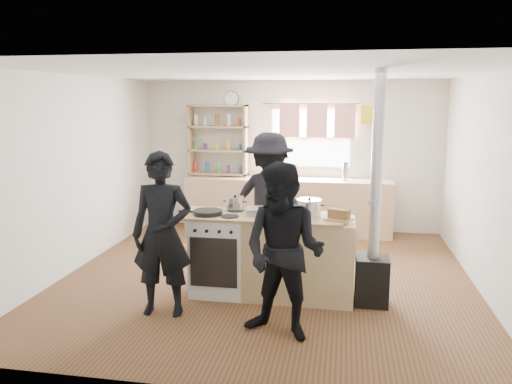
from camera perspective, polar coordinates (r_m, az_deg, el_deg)
ground at (r=6.33m, az=1.21°, el=-9.76°), size 5.00×5.00×0.01m
back_counter at (r=8.32m, az=3.59°, el=-1.54°), size 3.40×0.55×0.90m
shelving_unit at (r=8.50m, az=-4.34°, el=5.96°), size 1.00×0.28×1.20m
thermos at (r=8.16m, az=10.15°, el=2.30°), size 0.10×0.10×0.28m
cooking_island at (r=5.64m, az=1.83°, el=-7.26°), size 1.97×0.64×0.93m
skillet_greens at (r=5.56m, az=-5.52°, el=-2.30°), size 0.33×0.33×0.05m
roast_tray at (r=5.52m, az=0.58°, el=-2.18°), size 0.37×0.33×0.08m
stockpot_stove at (r=5.77m, az=-2.41°, el=-1.29°), size 0.21×0.21×0.17m
stockpot_counter at (r=5.51m, az=6.09°, el=-1.76°), size 0.27×0.27×0.20m
bread_board at (r=5.35m, az=9.46°, el=-2.66°), size 0.33×0.28×0.12m
flue_heater at (r=5.50m, az=13.25°, el=-6.04°), size 0.35×0.35×2.50m
person_near_left at (r=5.16m, az=-10.68°, el=-4.77°), size 0.65×0.46×1.69m
person_near_right at (r=4.58m, az=3.20°, el=-6.87°), size 0.95×0.83×1.64m
person_far at (r=6.56m, az=1.55°, el=-0.92°), size 1.28×0.94×1.77m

